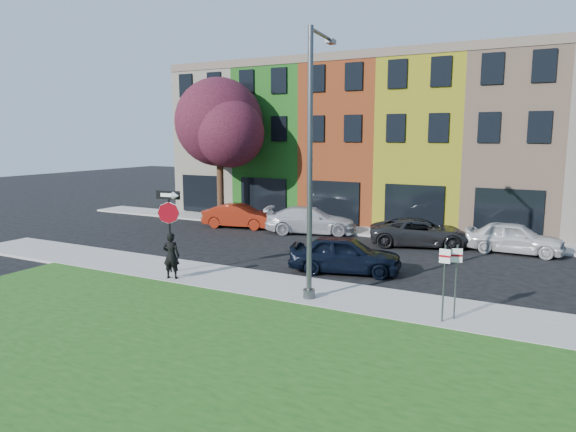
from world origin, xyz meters
The scene contains 15 objects.
ground centered at (0.00, 0.00, 0.00)m, with size 120.00×120.00×0.00m, color black.
sidewalk_near centered at (2.00, 3.00, 0.06)m, with size 40.00×3.00×0.12m, color gray.
sidewalk_far centered at (-3.00, 15.00, 0.06)m, with size 40.00×2.40×0.12m, color gray.
rowhouse_block centered at (-2.50, 21.18, 4.99)m, with size 30.00×10.12×10.00m.
stop_sign centered at (-6.37, 2.58, 2.47)m, with size 1.04×0.21×3.30m.
man centered at (-5.74, 1.90, 1.02)m, with size 0.76×0.61×1.79m, color black.
sedan_near centered at (-0.29, 6.20, 0.77)m, with size 4.85×2.89×1.55m, color black.
parked_car_red centered at (-9.85, 12.95, 0.72)m, with size 4.60×2.32×1.45m, color maroon.
parked_car_silver centered at (-5.21, 13.34, 0.76)m, with size 5.63×3.74×1.51m, color #BDBCC1.
parked_car_dark centered at (1.21, 12.81, 0.70)m, with size 5.53×3.72×1.41m, color black.
parked_car_white centered at (5.56, 13.26, 0.75)m, with size 4.46×1.87×1.51m, color silver.
street_lamp centered at (-0.03, 2.37, 4.59)m, with size 0.56×2.58×8.87m.
parking_sign_a centered at (4.45, 1.97, 1.55)m, with size 0.32×0.09×2.32m.
parking_sign_b centered at (4.72, 2.36, 1.54)m, with size 0.31×0.15×2.28m.
tree_purple centered at (-11.97, 14.25, 6.26)m, with size 6.70×5.86×9.08m.
Camera 1 is at (7.16, -13.01, 5.57)m, focal length 32.00 mm.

